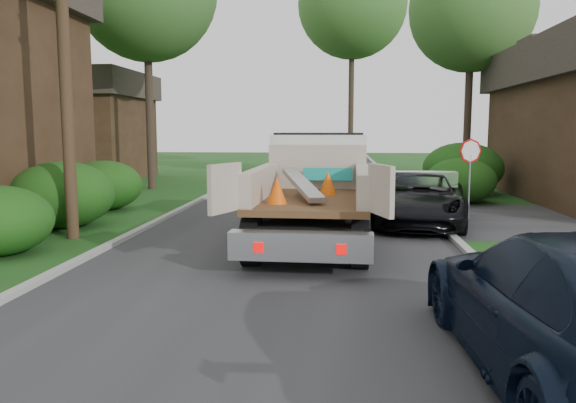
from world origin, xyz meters
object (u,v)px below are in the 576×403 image
(utility_pole, at_px, (63,29))
(house_left_far, at_px, (76,124))
(tree_center_far, at_px, (352,4))
(black_pickup, at_px, (421,199))
(stop_sign, at_px, (470,162))
(flatbed_truck, at_px, (317,180))
(tree_right_far, at_px, (472,9))

(utility_pole, height_order, house_left_far, utility_pole)
(utility_pole, relative_size, tree_center_far, 0.68)
(utility_pole, xyz_separation_m, black_pickup, (9.08, 2.93, -4.43))
(utility_pole, relative_size, house_left_far, 1.32)
(stop_sign, height_order, house_left_far, house_left_far)
(flatbed_truck, relative_size, black_pickup, 1.32)
(tree_right_far, xyz_separation_m, black_pickup, (-3.90, -12.09, -7.73))
(black_pickup, bearing_deg, flatbed_truck, -135.87)
(house_left_far, distance_m, tree_center_far, 19.16)
(flatbed_truck, bearing_deg, stop_sign, 35.89)
(stop_sign, xyz_separation_m, flatbed_truck, (-4.54, -3.11, -0.33))
(utility_pole, bearing_deg, stop_sign, 20.62)
(stop_sign, height_order, tree_right_far, tree_right_far)
(tree_center_far, distance_m, black_pickup, 24.40)
(tree_center_far, xyz_separation_m, black_pickup, (1.60, -22.09, -10.23))
(utility_pole, bearing_deg, tree_center_far, 73.35)
(stop_sign, xyz_separation_m, tree_right_far, (2.30, 11.00, 6.70))
(stop_sign, height_order, black_pickup, stop_sign)
(stop_sign, distance_m, tree_center_far, 23.15)
(tree_right_far, height_order, flatbed_truck, tree_right_far)
(tree_center_far, bearing_deg, tree_right_far, -61.19)
(flatbed_truck, bearing_deg, tree_right_far, 65.65)
(house_left_far, relative_size, black_pickup, 1.41)
(tree_right_far, bearing_deg, utility_pole, -130.84)
(stop_sign, distance_m, utility_pole, 11.91)
(house_left_far, distance_m, flatbed_truck, 21.50)
(utility_pole, xyz_separation_m, tree_right_far, (12.98, 15.02, 3.31))
(house_left_far, bearing_deg, black_pickup, -39.49)
(utility_pole, distance_m, house_left_far, 18.93)
(stop_sign, bearing_deg, tree_right_far, 78.19)
(utility_pole, height_order, flatbed_truck, utility_pole)
(house_left_far, xyz_separation_m, flatbed_truck, (14.16, -16.11, -1.60))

